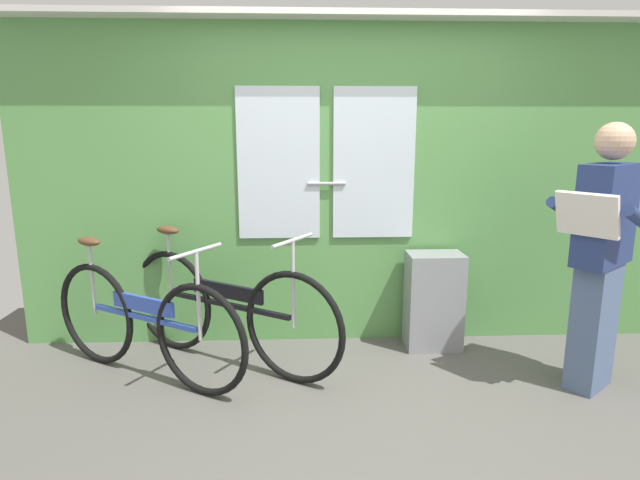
% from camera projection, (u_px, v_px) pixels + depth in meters
% --- Properties ---
extents(ground_plane, '(6.00, 4.10, 0.04)m').
position_uv_depth(ground_plane, '(373.00, 426.00, 2.96)').
color(ground_plane, '#56544F').
extents(train_door_wall, '(5.00, 0.28, 2.40)m').
position_uv_depth(train_door_wall, '(352.00, 179.00, 3.91)').
color(train_door_wall, '#56934C').
rests_on(train_door_wall, ground_plane).
extents(bicycle_near_door, '(1.56, 1.02, 0.96)m').
position_uv_depth(bicycle_near_door, '(227.00, 310.00, 3.62)').
color(bicycle_near_door, black).
rests_on(bicycle_near_door, ground_plane).
extents(bicycle_leaning_behind, '(1.45, 0.90, 0.93)m').
position_uv_depth(bicycle_leaning_behind, '(144.00, 323.00, 3.42)').
color(bicycle_leaning_behind, black).
rests_on(bicycle_leaning_behind, ground_plane).
extents(passenger_reading_newspaper, '(0.62, 0.59, 1.67)m').
position_uv_depth(passenger_reading_newspaper, '(601.00, 254.00, 3.19)').
color(passenger_reading_newspaper, slate).
rests_on(passenger_reading_newspaper, ground_plane).
extents(trash_bin_by_wall, '(0.41, 0.28, 0.73)m').
position_uv_depth(trash_bin_by_wall, '(434.00, 301.00, 3.91)').
color(trash_bin_by_wall, gray).
rests_on(trash_bin_by_wall, ground_plane).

